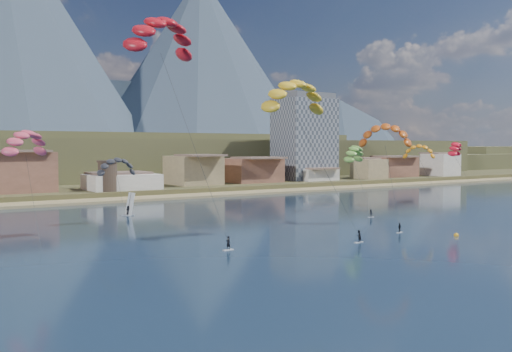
{
  "coord_description": "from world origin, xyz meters",
  "views": [
    {
      "loc": [
        -49.25,
        -42.49,
        14.68
      ],
      "look_at": [
        0.0,
        32.0,
        10.0
      ],
      "focal_mm": 40.83,
      "sensor_mm": 36.0,
      "label": 1
    }
  ],
  "objects_px": {
    "kitesurfer_orange": "(385,132)",
    "windsurfer": "(129,208)",
    "kitesurfer_yellow": "(294,92)",
    "kitesurfer_green": "(354,152)",
    "kitesurfer_red": "(160,31)",
    "apartment_tower": "(304,137)",
    "buoy": "(456,235)",
    "watchtower": "(108,176)"
  },
  "relations": [
    {
      "from": "kitesurfer_red",
      "to": "kitesurfer_orange",
      "type": "xyz_separation_m",
      "value": [
        43.26,
        -5.11,
        -14.87
      ]
    },
    {
      "from": "apartment_tower",
      "to": "kitesurfer_orange",
      "type": "bearing_deg",
      "value": -120.07
    },
    {
      "from": "apartment_tower",
      "to": "kitesurfer_green",
      "type": "height_order",
      "value": "apartment_tower"
    },
    {
      "from": "apartment_tower",
      "to": "watchtower",
      "type": "height_order",
      "value": "apartment_tower"
    },
    {
      "from": "kitesurfer_red",
      "to": "buoy",
      "type": "height_order",
      "value": "kitesurfer_red"
    },
    {
      "from": "kitesurfer_red",
      "to": "buoy",
      "type": "bearing_deg",
      "value": -28.86
    },
    {
      "from": "kitesurfer_orange",
      "to": "buoy",
      "type": "relative_size",
      "value": 27.18
    },
    {
      "from": "apartment_tower",
      "to": "kitesurfer_green",
      "type": "distance_m",
      "value": 86.33
    },
    {
      "from": "kitesurfer_red",
      "to": "kitesurfer_yellow",
      "type": "xyz_separation_m",
      "value": [
        18.86,
        -8.99,
        -8.99
      ]
    },
    {
      "from": "kitesurfer_orange",
      "to": "apartment_tower",
      "type": "bearing_deg",
      "value": 59.93
    },
    {
      "from": "kitesurfer_red",
      "to": "buoy",
      "type": "distance_m",
      "value": 57.07
    },
    {
      "from": "kitesurfer_green",
      "to": "kitesurfer_orange",
      "type": "bearing_deg",
      "value": -116.89
    },
    {
      "from": "buoy",
      "to": "kitesurfer_yellow",
      "type": "bearing_deg",
      "value": 148.48
    },
    {
      "from": "watchtower",
      "to": "kitesurfer_orange",
      "type": "bearing_deg",
      "value": -71.45
    },
    {
      "from": "kitesurfer_red",
      "to": "watchtower",
      "type": "bearing_deg",
      "value": 77.06
    },
    {
      "from": "kitesurfer_yellow",
      "to": "kitesurfer_green",
      "type": "distance_m",
      "value": 41.8
    },
    {
      "from": "apartment_tower",
      "to": "kitesurfer_green",
      "type": "xyz_separation_m",
      "value": [
        -44.19,
        -74.02,
        -4.54
      ]
    },
    {
      "from": "kitesurfer_yellow",
      "to": "windsurfer",
      "type": "bearing_deg",
      "value": 105.41
    },
    {
      "from": "watchtower",
      "to": "windsurfer",
      "type": "xyz_separation_m",
      "value": [
        -9.59,
        -40.57,
        -4.84
      ]
    },
    {
      "from": "buoy",
      "to": "kitesurfer_red",
      "type": "bearing_deg",
      "value": 151.14
    },
    {
      "from": "kitesurfer_red",
      "to": "kitesurfer_yellow",
      "type": "bearing_deg",
      "value": -25.49
    },
    {
      "from": "kitesurfer_yellow",
      "to": "kitesurfer_green",
      "type": "relative_size",
      "value": 1.54
    },
    {
      "from": "watchtower",
      "to": "kitesurfer_red",
      "type": "height_order",
      "value": "kitesurfer_red"
    },
    {
      "from": "windsurfer",
      "to": "apartment_tower",
      "type": "bearing_deg",
      "value": 31.35
    },
    {
      "from": "kitesurfer_orange",
      "to": "windsurfer",
      "type": "height_order",
      "value": "kitesurfer_orange"
    },
    {
      "from": "windsurfer",
      "to": "buoy",
      "type": "xyz_separation_m",
      "value": [
        34.08,
        -55.75,
        -1.4
      ]
    },
    {
      "from": "apartment_tower",
      "to": "kitesurfer_green",
      "type": "relative_size",
      "value": 1.85
    },
    {
      "from": "watchtower",
      "to": "kitesurfer_orange",
      "type": "relative_size",
      "value": 0.41
    },
    {
      "from": "windsurfer",
      "to": "watchtower",
      "type": "bearing_deg",
      "value": 76.7
    },
    {
      "from": "apartment_tower",
      "to": "windsurfer",
      "type": "xyz_separation_m",
      "value": [
        -89.59,
        -54.57,
        -16.29
      ]
    },
    {
      "from": "buoy",
      "to": "watchtower",
      "type": "bearing_deg",
      "value": 104.27
    },
    {
      "from": "kitesurfer_yellow",
      "to": "watchtower",
      "type": "bearing_deg",
      "value": 91.37
    },
    {
      "from": "apartment_tower",
      "to": "buoy",
      "type": "distance_m",
      "value": 124.75
    },
    {
      "from": "kitesurfer_yellow",
      "to": "kitesurfer_green",
      "type": "height_order",
      "value": "kitesurfer_yellow"
    },
    {
      "from": "kitesurfer_orange",
      "to": "kitesurfer_green",
      "type": "relative_size",
      "value": 1.22
    },
    {
      "from": "kitesurfer_green",
      "to": "buoy",
      "type": "xyz_separation_m",
      "value": [
        -11.31,
        -36.3,
        -13.14
      ]
    },
    {
      "from": "apartment_tower",
      "to": "kitesurfer_yellow",
      "type": "distance_m",
      "value": 124.21
    },
    {
      "from": "kitesurfer_orange",
      "to": "kitesurfer_red",
      "type": "bearing_deg",
      "value": 173.27
    },
    {
      "from": "watchtower",
      "to": "kitesurfer_yellow",
      "type": "height_order",
      "value": "kitesurfer_yellow"
    },
    {
      "from": "watchtower",
      "to": "apartment_tower",
      "type": "bearing_deg",
      "value": 9.93
    },
    {
      "from": "kitesurfer_green",
      "to": "buoy",
      "type": "height_order",
      "value": "kitesurfer_green"
    },
    {
      "from": "kitesurfer_yellow",
      "to": "kitesurfer_orange",
      "type": "distance_m",
      "value": 25.4
    }
  ]
}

